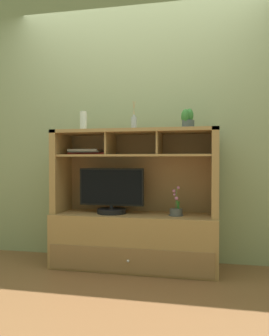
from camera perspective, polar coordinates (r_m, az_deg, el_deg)
floor_plane at (r=3.25m, az=0.00°, el=-16.34°), size 6.00×6.00×0.02m
back_wall at (r=3.39m, az=0.97°, el=8.53°), size 6.00×0.02×2.80m
media_console at (r=3.16m, az=0.03°, el=-9.43°), size 1.49×0.51×1.25m
tv_monitor at (r=3.13m, az=-3.88°, el=-4.42°), size 0.60×0.26×0.41m
potted_orchid at (r=3.03m, az=6.98°, el=-7.11°), size 0.13×0.13×0.26m
magazine_stack_left at (r=3.29m, az=-7.93°, el=2.67°), size 0.37×0.29×0.05m
diffuser_bottle at (r=3.09m, az=-0.10°, el=7.59°), size 0.05×0.05×0.26m
potted_succulent at (r=3.03m, az=8.88°, el=8.06°), size 0.12×0.12×0.17m
ceramic_vase at (r=3.23m, az=-8.56°, el=7.79°), size 0.07×0.07×0.18m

